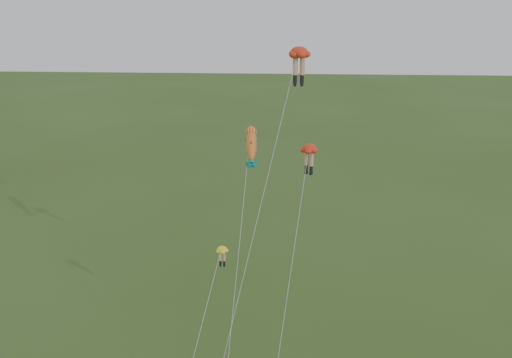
{
  "coord_description": "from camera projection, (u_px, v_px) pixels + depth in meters",
  "views": [
    {
      "loc": [
        3.46,
        -31.63,
        26.15
      ],
      "look_at": [
        1.3,
        6.0,
        13.4
      ],
      "focal_mm": 40.0,
      "sensor_mm": 36.0,
      "label": 1
    }
  ],
  "objects": [
    {
      "name": "legs_kite_yellow",
      "position": [
        220.0,
        258.0,
        41.35
      ],
      "size": [
        2.63,
        9.43,
        8.19
      ],
      "rotation": [
        0.0,
        0.0,
        -0.08
      ],
      "color": "yellow",
      "rests_on": "ground"
    },
    {
      "name": "legs_kite_red_mid",
      "position": [
        309.0,
        155.0,
        40.94
      ],
      "size": [
        3.45,
        11.54,
        15.46
      ],
      "rotation": [
        0.0,
        0.0,
        -0.54
      ],
      "color": "red",
      "rests_on": "ground"
    },
    {
      "name": "legs_kite_red_high",
      "position": [
        298.0,
        59.0,
        42.09
      ],
      "size": [
        6.35,
        14.28,
        21.98
      ],
      "rotation": [
        0.0,
        0.0,
        0.02
      ],
      "color": "red",
      "rests_on": "ground"
    },
    {
      "name": "fish_kite",
      "position": [
        251.0,
        145.0,
        43.6
      ],
      "size": [
        1.81,
        12.22,
        16.21
      ],
      "rotation": [
        0.89,
        0.0,
        0.09
      ],
      "color": "gold",
      "rests_on": "ground"
    }
  ]
}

